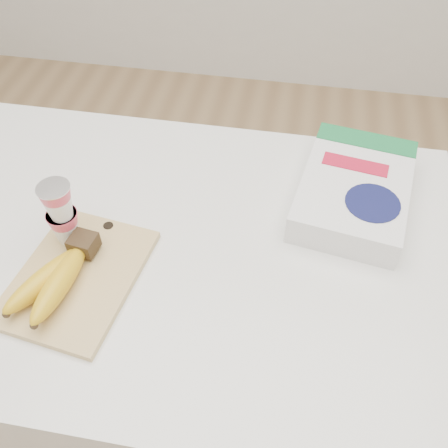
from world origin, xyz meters
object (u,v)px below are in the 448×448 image
object	(u,v)px
table	(181,348)
bananas	(56,277)
cutting_board	(78,276)
cereal_box	(354,190)
yogurt_stack	(61,212)

from	to	relation	value
table	bananas	xyz separation A→B (m)	(-0.16, -0.14, 0.47)
cutting_board	cereal_box	distance (m)	0.58
yogurt_stack	cereal_box	bearing A→B (deg)	21.56
bananas	yogurt_stack	bearing A→B (deg)	101.02
table	yogurt_stack	xyz separation A→B (m)	(-0.18, -0.04, 0.52)
cutting_board	bananas	distance (m)	0.05
bananas	cereal_box	distance (m)	0.61
table	cereal_box	bearing A→B (deg)	26.46
cutting_board	cereal_box	bearing A→B (deg)	38.64
cutting_board	cereal_box	size ratio (longest dim) A/B	0.83
bananas	cereal_box	size ratio (longest dim) A/B	0.62
bananas	yogurt_stack	size ratio (longest dim) A/B	1.53
cutting_board	yogurt_stack	bearing A→B (deg)	127.36
bananas	table	bearing A→B (deg)	41.01
bananas	cutting_board	bearing A→B (deg)	50.31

